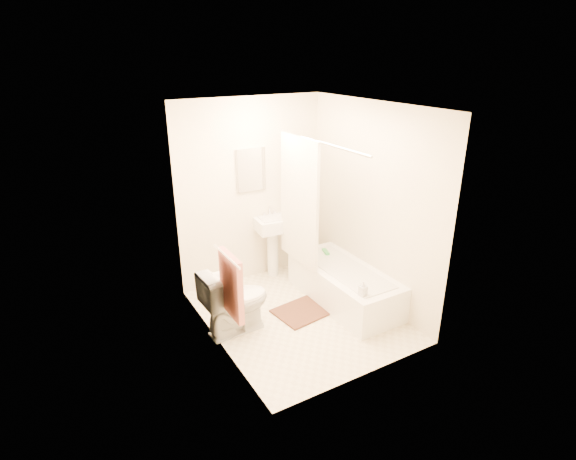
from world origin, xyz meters
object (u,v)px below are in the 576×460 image
sink (273,244)px  bath_mat (304,311)px  bathtub (344,285)px  soap_bottle (363,289)px  toilet (235,301)px

sink → bath_mat: sink is taller
bathtub → bath_mat: bathtub is taller
bath_mat → soap_bottle: size_ratio=3.96×
toilet → bath_mat: 0.92m
toilet → bathtub: (1.41, -0.09, -0.15)m
sink → bath_mat: 1.12m
sink → bath_mat: bearing=-92.9°
bathtub → bath_mat: 0.60m
sink → bath_mat: (-0.14, -1.02, -0.45)m
sink → soap_bottle: (0.21, -1.65, 0.06)m
bathtub → bath_mat: bearing=176.7°
bath_mat → toilet: bearing=176.3°
soap_bottle → bath_mat: bearing=118.6°
toilet → bath_mat: (0.85, -0.06, -0.36)m
toilet → bathtub: 1.42m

